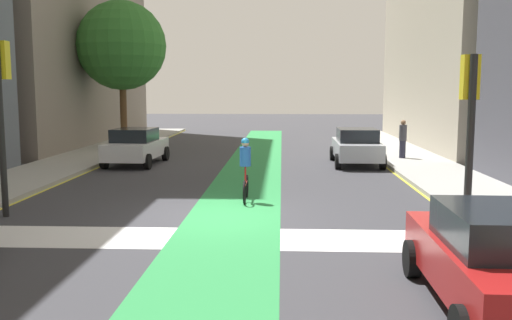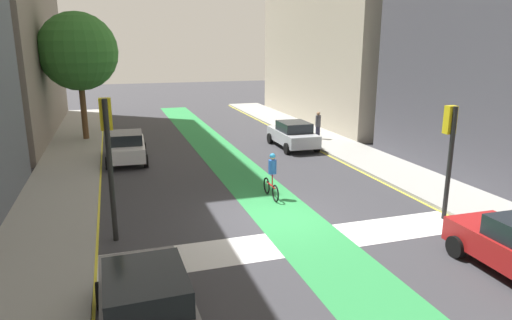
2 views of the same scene
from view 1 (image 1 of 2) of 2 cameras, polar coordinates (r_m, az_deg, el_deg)
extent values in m
plane|color=#38383D|center=(14.33, -3.96, -5.84)|extent=(120.00, 120.00, 0.00)
cube|color=#2D8C47|center=(14.29, -2.34, -5.85)|extent=(2.40, 60.00, 0.01)
cube|color=silver|center=(12.40, -5.03, -7.90)|extent=(12.00, 1.80, 0.01)
cube|color=yellow|center=(14.89, 19.76, -5.73)|extent=(0.16, 60.00, 0.01)
cube|color=#B2A893|center=(35.05, 23.43, 12.72)|extent=(9.45, 17.62, 13.92)
cylinder|color=black|center=(12.80, 20.86, 1.12)|extent=(0.16, 0.16, 3.96)
cube|color=gold|center=(12.93, 20.89, 7.85)|extent=(0.35, 0.28, 0.95)
sphere|color=#3F0A0A|center=(13.07, 20.75, 9.17)|extent=(0.20, 0.20, 0.20)
sphere|color=yellow|center=(13.06, 20.69, 7.85)|extent=(0.20, 0.20, 0.20)
sphere|color=#0C3814|center=(13.06, 20.64, 6.54)|extent=(0.20, 0.20, 0.20)
cylinder|color=black|center=(15.46, -24.43, 2.78)|extent=(0.16, 0.16, 4.42)
cube|color=gold|center=(15.62, -24.43, 9.21)|extent=(0.35, 0.28, 0.95)
sphere|color=#3F0A0A|center=(15.76, -24.25, 10.29)|extent=(0.20, 0.20, 0.20)
sphere|color=yellow|center=(15.74, -24.20, 9.20)|extent=(0.20, 0.20, 0.20)
sphere|color=#0C3814|center=(15.73, -24.14, 8.11)|extent=(0.20, 0.20, 0.20)
cube|color=#A51919|center=(9.00, 23.27, -9.90)|extent=(1.87, 4.23, 0.70)
cube|color=black|center=(8.66, 23.92, -6.32)|extent=(1.64, 2.03, 0.55)
cylinder|color=black|center=(10.22, 15.55, -9.61)|extent=(0.23, 0.64, 0.64)
cube|color=silver|center=(24.77, -12.03, 1.11)|extent=(1.98, 4.27, 0.70)
cube|color=black|center=(24.53, -12.20, 2.51)|extent=(1.69, 2.07, 0.55)
cylinder|color=black|center=(26.48, -12.93, 0.70)|extent=(0.25, 0.65, 0.64)
cylinder|color=black|center=(25.97, -9.16, 0.67)|extent=(0.25, 0.65, 0.64)
cylinder|color=black|center=(23.72, -15.12, -0.10)|extent=(0.25, 0.65, 0.64)
cylinder|color=black|center=(23.16, -10.94, -0.15)|extent=(0.25, 0.65, 0.64)
cube|color=#B2B7BF|center=(24.52, 10.14, 1.09)|extent=(1.85, 4.22, 0.70)
cube|color=black|center=(24.27, 10.23, 2.51)|extent=(1.63, 2.02, 0.55)
cylinder|color=black|center=(25.93, 7.77, 0.68)|extent=(0.23, 0.64, 0.64)
cylinder|color=black|center=(26.13, 11.71, 0.65)|extent=(0.23, 0.64, 0.64)
cylinder|color=black|center=(23.02, 8.32, -0.14)|extent=(0.23, 0.64, 0.64)
cylinder|color=black|center=(23.24, 12.75, -0.17)|extent=(0.23, 0.64, 0.64)
torus|color=black|center=(16.88, -0.93, -2.66)|extent=(0.06, 0.68, 0.68)
torus|color=black|center=(15.84, -1.17, -3.31)|extent=(0.06, 0.68, 0.68)
cylinder|color=red|center=(16.33, -1.05, -2.35)|extent=(0.06, 0.95, 0.06)
cylinder|color=red|center=(16.14, -1.09, -1.50)|extent=(0.05, 0.05, 0.50)
cylinder|color=#2659B2|center=(16.07, -1.09, 0.35)|extent=(0.32, 0.32, 0.55)
sphere|color=tan|center=(16.03, -1.10, 1.72)|extent=(0.22, 0.22, 0.22)
sphere|color=#268CCC|center=(16.02, -1.10, 1.86)|extent=(0.23, 0.23, 0.23)
cylinder|color=#262638|center=(26.14, 14.63, 1.06)|extent=(0.28, 0.28, 0.79)
cylinder|color=#3F3F47|center=(26.07, 14.68, 2.69)|extent=(0.34, 0.34, 0.70)
sphere|color=#8C6647|center=(26.04, 14.72, 3.71)|extent=(0.23, 0.23, 0.23)
cylinder|color=brown|center=(31.23, -13.29, 4.78)|extent=(0.36, 0.36, 3.74)
sphere|color=#2D6B28|center=(31.29, -13.48, 11.23)|extent=(4.72, 4.72, 4.72)
camera|label=2|loc=(7.35, -90.40, 21.81)|focal=31.59mm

